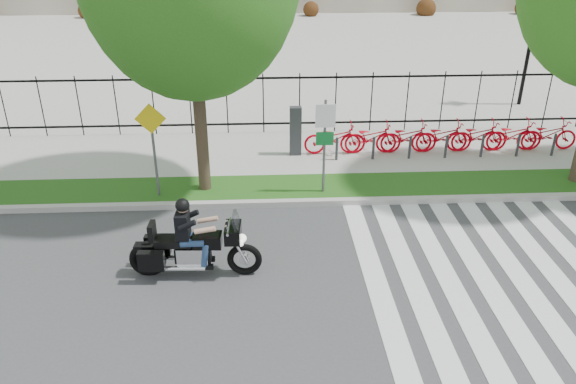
{
  "coord_description": "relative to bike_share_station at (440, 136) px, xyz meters",
  "views": [
    {
      "loc": [
        -0.07,
        -8.72,
        6.73
      ],
      "look_at": [
        0.51,
        3.0,
        0.93
      ],
      "focal_mm": 35.0,
      "sensor_mm": 36.0,
      "label": 1
    }
  ],
  "objects": [
    {
      "name": "sidewalk",
      "position": [
        -5.37,
        0.25,
        -0.57
      ],
      "size": [
        60.0,
        3.5,
        0.15
      ],
      "primitive_type": "cube",
      "color": "#A6A49B",
      "rests_on": "ground"
    },
    {
      "name": "ground",
      "position": [
        -5.37,
        -7.2,
        -0.64
      ],
      "size": [
        120.0,
        120.0,
        0.0
      ],
      "primitive_type": "plane",
      "color": "#3D3D40",
      "rests_on": "ground"
    },
    {
      "name": "sign_pole_warning",
      "position": [
        -8.18,
        -2.62,
        1.1
      ],
      "size": [
        0.78,
        0.09,
        2.49
      ],
      "color": "#59595B",
      "rests_on": "grass_verge"
    },
    {
      "name": "motorcycle_rider",
      "position": [
        -6.88,
        -6.08,
        0.06
      ],
      "size": [
        2.75,
        0.82,
        2.12
      ],
      "color": "black",
      "rests_on": "ground"
    },
    {
      "name": "sign_pole_regulatory",
      "position": [
        -3.85,
        -2.62,
        1.1
      ],
      "size": [
        0.5,
        0.09,
        2.5
      ],
      "color": "#59595B",
      "rests_on": "grass_verge"
    },
    {
      "name": "lamp_post_right",
      "position": [
        4.63,
        4.8,
        2.56
      ],
      "size": [
        1.06,
        0.7,
        4.25
      ],
      "color": "black",
      "rests_on": "ground"
    },
    {
      "name": "crosswalk_stripes",
      "position": [
        -0.55,
        -7.2,
        -0.64
      ],
      "size": [
        5.7,
        8.0,
        0.01
      ],
      "primitive_type": null,
      "color": "silver",
      "rests_on": "ground"
    },
    {
      "name": "plaza",
      "position": [
        -5.37,
        17.8,
        -0.59
      ],
      "size": [
        80.0,
        34.0,
        0.1
      ],
      "primitive_type": "cube",
      "color": "#A6A49B",
      "rests_on": "ground"
    },
    {
      "name": "bike_share_station",
      "position": [
        0.0,
        0.0,
        0.0
      ],
      "size": [
        8.91,
        0.87,
        1.5
      ],
      "color": "#2D2D33",
      "rests_on": "sidewalk"
    },
    {
      "name": "curb",
      "position": [
        -5.37,
        -3.1,
        -0.57
      ],
      "size": [
        60.0,
        0.2,
        0.15
      ],
      "primitive_type": "cube",
      "color": "#AFACA5",
      "rests_on": "ground"
    },
    {
      "name": "grass_verge",
      "position": [
        -5.37,
        -2.25,
        -0.57
      ],
      "size": [
        60.0,
        1.5,
        0.15
      ],
      "primitive_type": "cube",
      "color": "#204C13",
      "rests_on": "ground"
    },
    {
      "name": "iron_fence",
      "position": [
        -5.37,
        2.0,
        0.51
      ],
      "size": [
        30.0,
        0.06,
        2.0
      ],
      "primitive_type": null,
      "color": "black",
      "rests_on": "sidewalk"
    }
  ]
}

